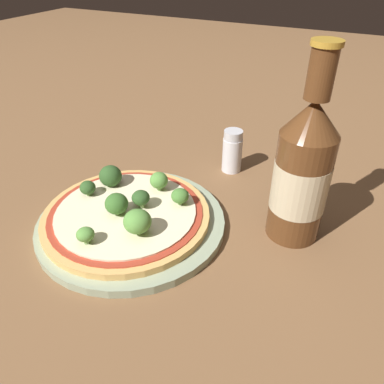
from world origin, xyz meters
name	(u,v)px	position (x,y,z in m)	size (l,w,h in m)	color
ground_plane	(143,222)	(0.00, 0.00, 0.00)	(3.00, 3.00, 0.00)	brown
plate	(132,222)	(-0.01, -0.01, 0.01)	(0.26, 0.26, 0.01)	#93A384
pizza	(126,215)	(-0.02, -0.02, 0.02)	(0.23, 0.23, 0.01)	tan
broccoli_floret_0	(137,221)	(0.03, -0.05, 0.05)	(0.04, 0.04, 0.03)	#7A9E5B
broccoli_floret_1	(156,180)	(0.00, 0.05, 0.04)	(0.03, 0.03, 0.03)	#7A9E5B
broccoli_floret_2	(110,176)	(-0.07, 0.03, 0.04)	(0.03, 0.03, 0.03)	#7A9E5B
broccoli_floret_3	(85,235)	(-0.02, -0.09, 0.04)	(0.02, 0.02, 0.02)	#7A9E5B
broccoli_floret_4	(180,196)	(0.04, 0.03, 0.04)	(0.03, 0.03, 0.02)	#7A9E5B
broccoli_floret_5	(88,188)	(-0.09, -0.01, 0.04)	(0.02, 0.02, 0.02)	#7A9E5B
broccoli_floret_6	(117,204)	(-0.02, -0.03, 0.04)	(0.03, 0.03, 0.03)	#7A9E5B
broccoli_floret_7	(141,198)	(0.00, 0.00, 0.04)	(0.02, 0.02, 0.03)	#7A9E5B
beer_bottle	(302,172)	(0.20, 0.07, 0.10)	(0.07, 0.07, 0.25)	#563319
pepper_shaker	(232,151)	(0.06, 0.19, 0.04)	(0.03, 0.03, 0.07)	silver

